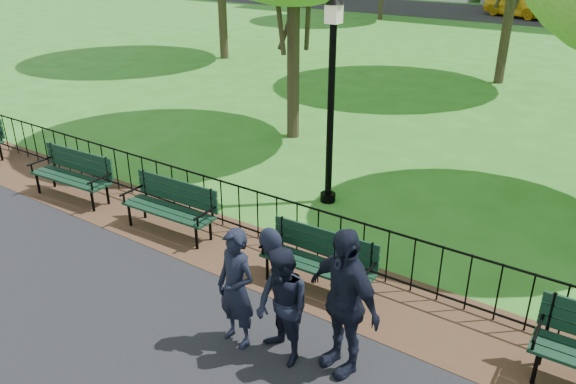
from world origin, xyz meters
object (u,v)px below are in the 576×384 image
Objects in this scene: park_bench_main at (299,249)px; taxi at (519,4)px; person_right at (343,301)px; lamppost at (331,97)px; person_mid at (282,307)px; park_bench_left_b at (74,170)px; park_bench_left_a at (172,201)px; person_left at (236,289)px.

taxi is at bearing 96.51° from park_bench_main.
person_right is (1.39, -1.20, 0.35)m from park_bench_main.
lamppost is 4.76m from person_mid.
person_mid is (0.74, -1.48, 0.17)m from park_bench_main.
taxi is (-5.93, 34.29, 0.01)m from person_mid.
park_bench_main is at bearing -3.87° from park_bench_left_b.
park_bench_main is 0.47× the size of lamppost.
park_bench_left_a is (-2.72, 0.11, -0.02)m from park_bench_main.
taxi reaches higher than park_bench_left_a.
person_left reaches higher than taxi.
person_mid is (1.86, -4.18, -1.31)m from lamppost.
lamppost is 2.04× the size of person_right.
person_right is at bearing -144.14° from taxi.
lamppost is at bearing 135.64° from person_mid.
park_bench_main is 2.72m from park_bench_left_a.
person_mid reaches higher than park_bench_main.
park_bench_left_a is 3.81m from person_mid.
person_left is (1.21, -4.25, -1.27)m from lamppost.
person_left is (0.09, -1.54, 0.21)m from park_bench_main.
person_left is at bearing -19.81° from park_bench_left_b.
person_mid is (3.46, -1.59, 0.19)m from park_bench_left_a.
park_bench_main is at bearing 157.97° from person_right.
park_bench_left_a is at bearing -150.77° from taxi.
park_bench_main is at bearing -4.92° from park_bench_left_a.
park_bench_main is 0.95× the size of person_right.
person_mid is at bearing -65.81° from park_bench_main.
lamppost is at bearing -147.40° from taxi.
park_bench_left_b is 0.99× the size of person_right.
park_bench_main is 0.99× the size of park_bench_left_a.
park_bench_left_b is at bearing -171.71° from person_right.
lamppost is at bearing 112.93° from person_left.
park_bench_left_a is 1.13× the size of person_left.
person_right is at bearing -13.94° from park_bench_left_b.
person_right reaches higher than park_bench_left_b.
park_bench_left_a is 0.98× the size of park_bench_left_b.
person_left reaches higher than park_bench_left_b.
person_right reaches higher than taxi.
person_left is (2.81, -1.65, 0.23)m from park_bench_left_a.
park_bench_main is at bearing -146.11° from taxi.
taxi is (-6.58, 34.01, -0.17)m from person_right.
person_left reaches higher than park_bench_main.
person_left is at bearing -146.35° from taxi.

